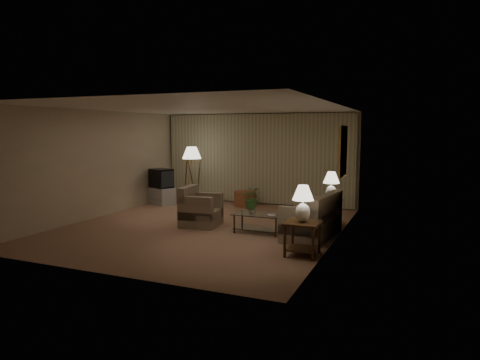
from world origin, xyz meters
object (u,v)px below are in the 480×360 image
at_px(armchair, 201,210).
at_px(coffee_table, 258,220).
at_px(side_table_far, 331,208).
at_px(ottoman, 245,199).
at_px(crt_tv, 161,178).
at_px(vase, 252,210).
at_px(side_table_near, 302,232).
at_px(sofa, 312,220).
at_px(table_lamp_near, 303,200).
at_px(tv_cabinet, 162,196).
at_px(floor_lamp, 192,175).
at_px(table_lamp_far, 331,183).

xyz_separation_m(armchair, coffee_table, (1.47, -0.15, -0.08)).
height_order(side_table_far, ottoman, side_table_far).
bearing_deg(crt_tv, vase, -7.51).
bearing_deg(crt_tv, side_table_near, -10.55).
height_order(sofa, coffee_table, sofa).
xyz_separation_m(sofa, table_lamp_near, (0.15, -1.35, 0.62)).
height_order(side_table_near, tv_cabinet, side_table_near).
bearing_deg(armchair, floor_lamp, 26.83).
xyz_separation_m(coffee_table, crt_tv, (-3.91, 2.25, 0.50)).
bearing_deg(crt_tv, table_lamp_far, 13.57).
bearing_deg(tv_cabinet, sofa, 0.33).
distance_m(armchair, floor_lamp, 2.87).
relative_size(table_lamp_far, coffee_table, 0.61).
height_order(floor_lamp, vase, floor_lamp).
distance_m(sofa, side_table_far, 1.26).
bearing_deg(coffee_table, ottoman, 117.02).
relative_size(armchair, table_lamp_far, 1.58).
distance_m(tv_cabinet, ottoman, 2.50).
bearing_deg(side_table_near, armchair, 153.09).
relative_size(side_table_far, ottoman, 0.94).
distance_m(table_lamp_near, table_lamp_far, 2.60).
distance_m(floor_lamp, vase, 3.83).
xyz_separation_m(side_table_near, coffee_table, (-1.29, 1.25, -0.14)).
distance_m(side_table_near, side_table_far, 2.60).
bearing_deg(floor_lamp, sofa, -30.15).
distance_m(side_table_far, crt_tv, 5.29).
bearing_deg(side_table_far, crt_tv, 170.16).
distance_m(sofa, tv_cabinet, 5.49).
relative_size(sofa, tv_cabinet, 1.94).
xyz_separation_m(sofa, side_table_near, (0.15, -1.35, 0.06)).
bearing_deg(ottoman, tv_cabinet, -163.72).
bearing_deg(table_lamp_near, table_lamp_far, 90.00).
bearing_deg(table_lamp_near, vase, 139.03).
height_order(crt_tv, ottoman, crt_tv).
bearing_deg(table_lamp_far, coffee_table, -133.69).
bearing_deg(table_lamp_near, side_table_far, 90.00).
height_order(coffee_table, crt_tv, crt_tv).
bearing_deg(ottoman, table_lamp_near, -56.37).
bearing_deg(crt_tv, side_table_far, 13.57).
bearing_deg(crt_tv, armchair, -17.31).
relative_size(table_lamp_near, table_lamp_far, 1.00).
bearing_deg(vase, armchair, 173.51).
bearing_deg(armchair, side_table_near, -123.26).
relative_size(armchair, crt_tv, 1.31).
relative_size(armchair, ottoman, 1.62).
bearing_deg(coffee_table, armchair, 174.16).
height_order(sofa, ottoman, sofa).
height_order(table_lamp_far, ottoman, table_lamp_far).
relative_size(crt_tv, ottoman, 1.24).
xyz_separation_m(side_table_far, floor_lamp, (-4.30, 1.16, 0.50)).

